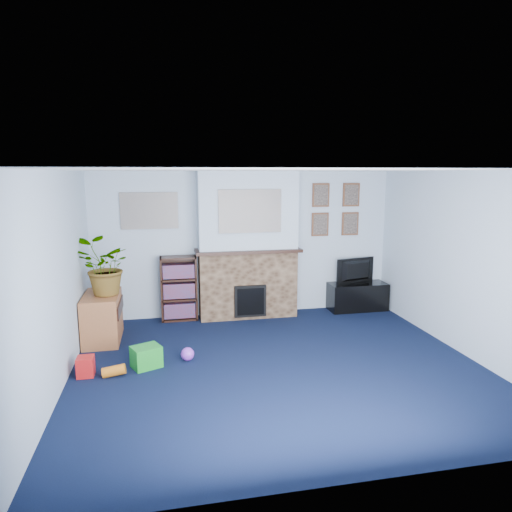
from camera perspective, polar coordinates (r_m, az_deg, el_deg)
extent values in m
cube|color=black|center=(5.86, 2.76, -13.51)|extent=(5.00, 4.50, 0.01)
cube|color=white|center=(5.36, 2.98, 10.68)|extent=(5.00, 4.50, 0.01)
cube|color=silver|center=(7.65, -1.32, 1.54)|extent=(5.00, 0.04, 2.40)
cube|color=silver|center=(3.43, 12.36, -9.73)|extent=(5.00, 0.04, 2.40)
cube|color=silver|center=(5.44, -23.59, -2.91)|extent=(0.04, 4.50, 2.40)
cube|color=silver|center=(6.56, 24.53, -0.86)|extent=(0.04, 4.50, 2.40)
cube|color=brown|center=(7.58, -1.03, -3.54)|extent=(1.60, 0.40, 1.10)
cube|color=brown|center=(7.39, -1.06, 5.53)|extent=(1.60, 0.40, 1.30)
cube|color=brown|center=(7.44, -1.00, 0.71)|extent=(1.72, 0.50, 0.05)
cube|color=brown|center=(7.44, -0.73, -5.64)|extent=(0.52, 0.08, 0.52)
cube|color=brown|center=(7.41, -0.67, -5.73)|extent=(0.44, 0.02, 0.44)
cube|color=gray|center=(7.18, -0.75, 5.63)|extent=(1.00, 0.03, 0.68)
cube|color=gray|center=(7.45, -13.19, 5.53)|extent=(0.90, 0.03, 0.58)
cube|color=brown|center=(7.88, 8.10, 7.55)|extent=(0.30, 0.03, 0.40)
cube|color=brown|center=(8.09, 11.81, 7.50)|extent=(0.30, 0.03, 0.40)
cube|color=brown|center=(7.92, 8.01, 3.94)|extent=(0.30, 0.03, 0.40)
cube|color=brown|center=(8.12, 11.68, 3.98)|extent=(0.30, 0.03, 0.40)
cube|color=black|center=(8.22, 12.55, -5.04)|extent=(1.01, 0.42, 0.48)
imported|color=black|center=(8.13, 12.62, -1.82)|extent=(0.75, 0.26, 0.43)
cube|color=black|center=(7.65, -9.65, -3.77)|extent=(0.58, 0.02, 1.05)
cube|color=black|center=(7.52, -11.71, -4.08)|extent=(0.03, 0.28, 1.05)
cube|color=black|center=(7.53, -7.52, -3.92)|extent=(0.03, 0.28, 1.05)
cube|color=black|center=(7.66, -9.50, -7.70)|extent=(0.56, 0.28, 0.03)
cube|color=black|center=(7.57, -9.58, -5.29)|extent=(0.56, 0.28, 0.03)
cube|color=black|center=(7.49, -9.65, -2.85)|extent=(0.56, 0.28, 0.03)
cube|color=black|center=(7.41, -9.73, -0.18)|extent=(0.56, 0.28, 0.03)
cube|color=black|center=(7.61, -9.53, -6.61)|extent=(0.50, 0.22, 0.24)
cube|color=black|center=(7.52, -9.61, -4.21)|extent=(0.50, 0.22, 0.24)
cube|color=black|center=(7.45, -9.68, -1.82)|extent=(0.50, 0.22, 0.22)
cube|color=#9D5932|center=(6.91, -18.65, -7.20)|extent=(0.48, 0.87, 0.68)
imported|color=#26661E|center=(6.68, -18.63, -1.32)|extent=(0.86, 0.79, 0.80)
cube|color=gold|center=(7.39, -1.38, 1.39)|extent=(0.10, 0.06, 0.14)
cylinder|color=#B2BFC6|center=(7.47, 1.58, 1.56)|extent=(0.05, 0.05, 0.17)
sphere|color=slate|center=(7.32, -5.19, 1.23)|extent=(0.12, 0.12, 0.12)
cylinder|color=red|center=(7.58, 4.70, 1.51)|extent=(0.05, 0.05, 0.11)
cube|color=#198C26|center=(5.92, -13.55, -12.08)|extent=(0.41, 0.38, 0.27)
sphere|color=purple|center=(6.03, -8.56, -11.99)|extent=(0.17, 0.17, 0.17)
cube|color=red|center=(5.89, -20.52, -12.88)|extent=(0.19, 0.19, 0.24)
cylinder|color=orange|center=(5.78, -17.33, -13.55)|extent=(0.28, 0.12, 0.16)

